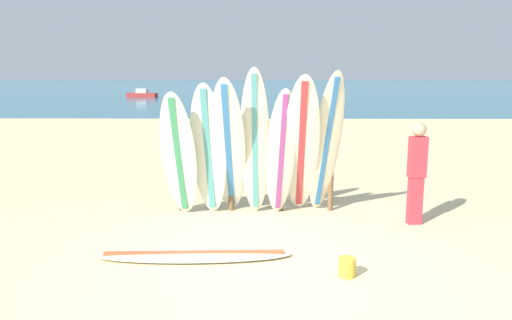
{
  "coord_description": "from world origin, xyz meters",
  "views": [
    {
      "loc": [
        -0.16,
        -5.35,
        2.36
      ],
      "look_at": [
        -0.25,
        2.94,
        0.81
      ],
      "focal_mm": 34.41,
      "sensor_mm": 36.0,
      "label": 1
    }
  ],
  "objects": [
    {
      "name": "surfboard_leaning_left",
      "position": [
        -1.0,
        2.32,
        1.08
      ],
      "size": [
        0.65,
        0.65,
        2.16
      ],
      "color": "silver",
      "rests_on": "ground"
    },
    {
      "name": "surfboard_leaning_center_right",
      "position": [
        0.16,
        2.24,
        1.04
      ],
      "size": [
        0.56,
        0.77,
        2.09
      ],
      "color": "silver",
      "rests_on": "ground"
    },
    {
      "name": "surfboard_leaning_center_left",
      "position": [
        -0.67,
        2.22,
        1.13
      ],
      "size": [
        0.58,
        1.17,
        2.25
      ],
      "color": "white",
      "rests_on": "ground"
    },
    {
      "name": "sand_bucket",
      "position": [
        0.83,
        -0.03,
        0.11
      ],
      "size": [
        0.2,
        0.2,
        0.22
      ],
      "primitive_type": "cylinder",
      "color": "gold",
      "rests_on": "ground"
    },
    {
      "name": "beachgoer_standing",
      "position": [
        2.2,
        1.93,
        0.86
      ],
      "size": [
        0.27,
        0.21,
        1.57
      ],
      "color": "#D8333F",
      "rests_on": "ground"
    },
    {
      "name": "surfboard_leaning_far_right",
      "position": [
        0.87,
        2.33,
        1.18
      ],
      "size": [
        0.64,
        1.01,
        2.35
      ],
      "color": "beige",
      "rests_on": "ground"
    },
    {
      "name": "ocean_water",
      "position": [
        0.0,
        58.0,
        0.0
      ],
      "size": [
        120.0,
        80.0,
        0.01
      ],
      "primitive_type": "cube",
      "color": "teal",
      "rests_on": "ground"
    },
    {
      "name": "surfboard_rack",
      "position": [
        -0.25,
        2.64,
        0.65
      ],
      "size": [
        2.61,
        0.09,
        1.05
      ],
      "color": "brown",
      "rests_on": "ground"
    },
    {
      "name": "ground_plane",
      "position": [
        0.0,
        0.0,
        0.0
      ],
      "size": [
        120.0,
        120.0,
        0.0
      ],
      "primitive_type": "plane",
      "color": "beige"
    },
    {
      "name": "surfboard_leaning_right",
      "position": [
        0.48,
        2.26,
        1.15
      ],
      "size": [
        0.59,
        1.15,
        2.3
      ],
      "color": "silver",
      "rests_on": "ground"
    },
    {
      "name": "small_boat_offshore",
      "position": [
        -10.02,
        35.46,
        0.26
      ],
      "size": [
        2.56,
        1.12,
        0.71
      ],
      "color": "#B22D28",
      "rests_on": "ocean_water"
    },
    {
      "name": "surfboard_leaning_far_left",
      "position": [
        -1.45,
        2.2,
        1.02
      ],
      "size": [
        0.64,
        0.75,
        2.03
      ],
      "color": "white",
      "rests_on": "ground"
    },
    {
      "name": "surfboard_lying_on_sand",
      "position": [
        -1.01,
        0.53,
        0.04
      ],
      "size": [
        2.49,
        0.65,
        0.08
      ],
      "color": "beige",
      "rests_on": "ground"
    },
    {
      "name": "surfboard_leaning_center",
      "position": [
        -0.26,
        2.29,
        1.2
      ],
      "size": [
        0.49,
        0.65,
        2.39
      ],
      "color": "beige",
      "rests_on": "ground"
    }
  ]
}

